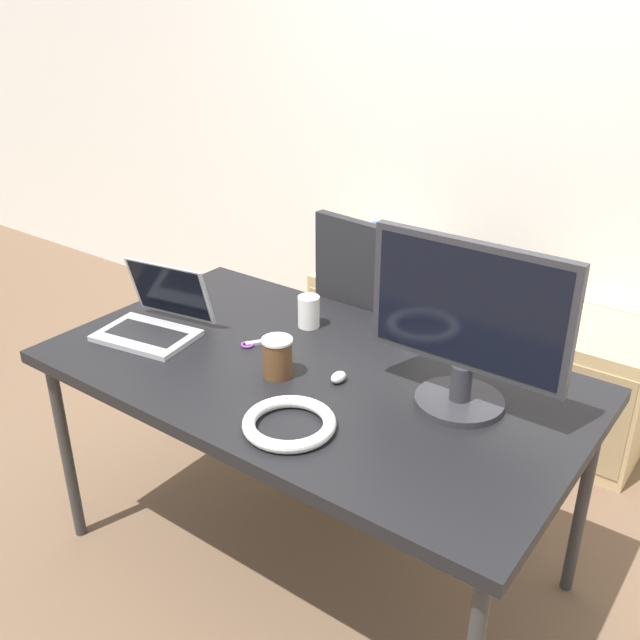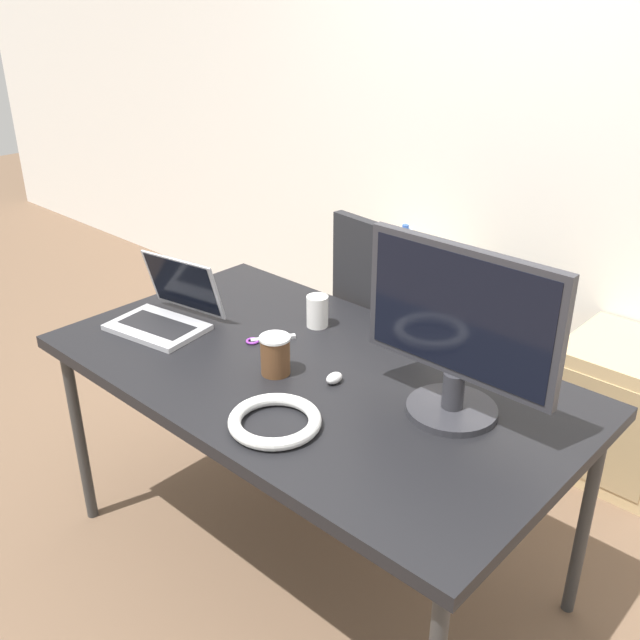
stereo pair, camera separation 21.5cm
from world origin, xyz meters
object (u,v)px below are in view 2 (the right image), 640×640
office_chair (407,374)px  coffee_cup_white (317,311)px  cabinet_left (400,327)px  coffee_cup_brown (275,355)px  laptop_center (166,312)px  monitor (459,332)px  cable_coil (275,421)px  water_bottle (404,251)px  cabinet_right (619,408)px  mouse (334,378)px

office_chair → coffee_cup_white: (-0.06, -0.46, 0.42)m
cabinet_left → coffee_cup_brown: bearing=-69.4°
laptop_center → coffee_cup_brown: 0.52m
coffee_cup_white → coffee_cup_brown: 0.35m
monitor → cable_coil: bearing=-129.3°
coffee_cup_brown → water_bottle: bearing=110.6°
office_chair → monitor: monitor is taller
cabinet_right → laptop_center: (-1.12, -1.35, 0.53)m
laptop_center → coffee_cup_white: laptop_center is taller
water_bottle → coffee_cup_white: 1.08m
coffee_cup_brown → cabinet_right: bearing=65.3°
cabinet_left → mouse: size_ratio=9.76×
cabinet_left → mouse: (0.67, -1.25, 0.50)m
cabinet_left → cable_coil: size_ratio=2.24×
coffee_cup_white → laptop_center: bearing=-137.9°
cabinet_left → water_bottle: size_ratio=2.25×
office_chair → mouse: size_ratio=18.64×
monitor → mouse: monitor is taller
coffee_cup_white → coffee_cup_brown: bearing=-68.2°
coffee_cup_white → cabinet_left: bearing=110.2°
cabinet_right → coffee_cup_brown: (-0.61, -1.32, 0.55)m
laptop_center → office_chair: bearing=61.2°
mouse → monitor: bearing=16.1°
water_bottle → mouse: water_bottle is taller
office_chair → cabinet_right: office_chair is taller
mouse → cabinet_right: bearing=70.6°
cabinet_right → cabinet_left: bearing=180.0°
water_bottle → office_chair: bearing=-51.3°
cable_coil → water_bottle: bearing=114.7°
laptop_center → mouse: size_ratio=6.07×
office_chair → cabinet_left: bearing=128.8°
cabinet_right → mouse: 1.41m
laptop_center → coffee_cup_brown: size_ratio=2.83×
cabinet_left → laptop_center: bearing=-90.7°
mouse → coffee_cup_white: coffee_cup_white is taller
cabinet_right → mouse: mouse is taller
coffee_cup_brown → coffee_cup_white: bearing=111.8°
cabinet_right → monitor: monitor is taller
mouse → coffee_cup_brown: 0.19m
office_chair → monitor: (0.58, -0.61, 0.61)m
coffee_cup_white → cable_coil: 0.62m
water_bottle → laptop_center: laptop_center is taller
monitor → cable_coil: monitor is taller
office_chair → coffee_cup_white: 0.63m
cabinet_right → coffee_cup_white: 1.35m
cabinet_left → water_bottle: bearing=90.0°
laptop_center → mouse: 0.69m
laptop_center → cable_coil: 0.74m
office_chair → water_bottle: size_ratio=4.31×
water_bottle → coffee_cup_white: coffee_cup_white is taller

